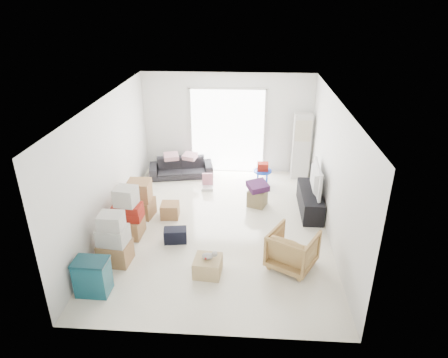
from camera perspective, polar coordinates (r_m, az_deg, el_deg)
room_shell at (r=7.94m, az=-0.74°, el=1.57°), size 4.98×6.48×3.18m
sliding_door at (r=10.77m, az=0.51°, el=7.33°), size 2.10×0.04×2.33m
ac_tower at (r=10.65m, az=10.96°, el=4.57°), size 0.45×0.30×1.75m
tv_console at (r=9.24m, az=12.17°, el=-3.07°), size 0.44×1.48×0.49m
television at (r=9.10m, az=12.35°, el=-1.31°), size 0.66×1.11×0.14m
sofa at (r=10.78m, az=-6.17°, el=2.01°), size 1.74×0.80×0.66m
pillow_left at (r=10.65m, az=-7.60°, el=3.89°), size 0.43×0.38×0.11m
pillow_right at (r=10.61m, az=-4.91°, el=3.94°), size 0.40×0.36×0.12m
armchair at (r=7.31m, az=9.79°, el=-9.64°), size 1.02×1.00×0.79m
storage_bins at (r=7.02m, az=-18.28°, el=-13.10°), size 0.56×0.40×0.63m
box_stack_a at (r=7.54m, az=-15.47°, el=-8.54°), size 0.59×0.51×1.01m
box_stack_b at (r=8.27m, az=-13.55°, el=-5.04°), size 0.59×0.55×1.08m
box_stack_c at (r=8.95m, az=-11.92°, el=-2.84°), size 0.63×0.55×0.84m
loose_box at (r=8.91m, az=-7.72°, el=-4.44°), size 0.41×0.41×0.32m
duffel_bag at (r=8.06m, az=-6.96°, el=-7.98°), size 0.48×0.33×0.29m
ottoman at (r=9.31m, az=4.78°, el=-2.68°), size 0.51×0.51×0.39m
blanket at (r=9.19m, az=4.84°, el=-1.21°), size 0.56×0.56×0.14m
kids_table at (r=10.24m, az=5.54°, el=1.37°), size 0.47×0.47×0.60m
toy_walker at (r=10.12m, az=-2.37°, el=-0.80°), size 0.31×0.27×0.39m
wood_crate at (r=7.18m, az=-2.33°, el=-12.32°), size 0.51×0.51×0.31m
plush_bunny at (r=7.05m, az=-2.11°, el=-10.87°), size 0.28×0.17×0.14m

